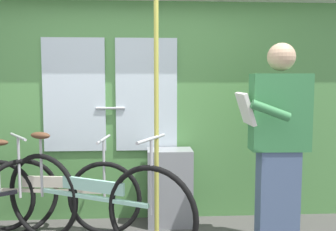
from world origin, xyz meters
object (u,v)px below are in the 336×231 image
(bicycle_leaning_behind, at_px, (92,202))
(trash_bin_by_wall, at_px, (170,187))
(passenger_reading_newspaper, at_px, (278,142))
(bicycle_near_door, at_px, (51,194))
(handrail_pole, at_px, (156,121))

(bicycle_leaning_behind, distance_m, trash_bin_by_wall, 0.84)
(bicycle_leaning_behind, bearing_deg, passenger_reading_newspaper, 25.23)
(bicycle_near_door, bearing_deg, passenger_reading_newspaper, -4.84)
(handrail_pole, bearing_deg, trash_bin_by_wall, 77.54)
(passenger_reading_newspaper, bearing_deg, bicycle_near_door, -10.08)
(bicycle_leaning_behind, bearing_deg, handrail_pole, 11.95)
(trash_bin_by_wall, bearing_deg, bicycle_leaning_behind, -142.74)
(passenger_reading_newspaper, relative_size, trash_bin_by_wall, 2.30)
(trash_bin_by_wall, xyz_separation_m, handrail_pole, (-0.14, -0.65, 0.71))
(bicycle_near_door, distance_m, handrail_pole, 1.28)
(bicycle_leaning_behind, relative_size, trash_bin_by_wall, 2.24)
(bicycle_leaning_behind, bearing_deg, trash_bin_by_wall, 64.49)
(bicycle_near_door, xyz_separation_m, passenger_reading_newspaper, (1.93, -0.40, 0.53))
(handrail_pole, bearing_deg, passenger_reading_newspaper, 5.20)
(bicycle_near_door, relative_size, passenger_reading_newspaper, 0.97)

